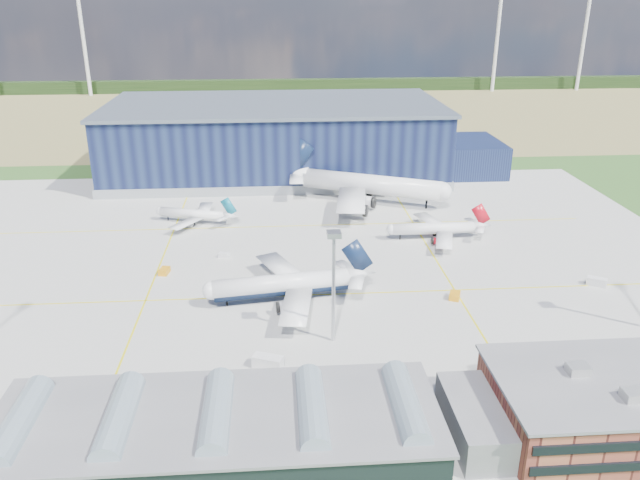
% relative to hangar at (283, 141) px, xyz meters
% --- Properties ---
extents(ground, '(600.00, 600.00, 0.00)m').
position_rel_hangar_xyz_m(ground, '(-2.81, -94.80, -11.62)').
color(ground, '#29531F').
rests_on(ground, ground).
extents(apron, '(220.00, 160.00, 0.08)m').
position_rel_hangar_xyz_m(apron, '(-2.81, -84.80, -11.59)').
color(apron, '#ADADA7').
rests_on(apron, ground).
extents(farmland, '(600.00, 220.00, 0.01)m').
position_rel_hangar_xyz_m(farmland, '(-2.81, 125.20, -11.62)').
color(farmland, '#91814E').
rests_on(farmland, ground).
extents(treeline, '(600.00, 8.00, 8.00)m').
position_rel_hangar_xyz_m(treeline, '(-2.81, 205.20, -7.62)').
color(treeline, black).
rests_on(treeline, ground).
extents(hangar, '(145.00, 62.00, 26.10)m').
position_rel_hangar_xyz_m(hangar, '(0.00, 0.00, 0.00)').
color(hangar, '#101635').
rests_on(hangar, ground).
extents(glass_concourse, '(78.00, 23.00, 8.60)m').
position_rel_hangar_xyz_m(glass_concourse, '(-9.26, -154.80, -7.93)').
color(glass_concourse, black).
rests_on(glass_concourse, ground).
extents(light_mast_center, '(2.60, 2.60, 23.00)m').
position_rel_hangar_xyz_m(light_mast_center, '(7.19, -124.80, 3.82)').
color(light_mast_center, '#AFB1B6').
rests_on(light_mast_center, ground).
extents(airliner_navy, '(44.16, 43.44, 12.75)m').
position_rel_hangar_xyz_m(airliner_navy, '(-2.45, -106.80, -5.24)').
color(airliner_navy, white).
rests_on(airliner_navy, ground).
extents(airliner_red, '(29.85, 29.21, 9.67)m').
position_rel_hangar_xyz_m(airliner_red, '(39.97, -72.80, -6.78)').
color(airliner_red, white).
rests_on(airliner_red, ground).
extents(airliner_widebody, '(76.19, 75.57, 18.87)m').
position_rel_hangar_xyz_m(airliner_widebody, '(27.59, -39.80, -2.18)').
color(airliner_widebody, white).
rests_on(airliner_widebody, ground).
extents(airliner_regional, '(32.46, 32.09, 8.49)m').
position_rel_hangar_xyz_m(airliner_regional, '(-27.88, -54.80, -7.37)').
color(airliner_regional, white).
rests_on(airliner_regional, ground).
extents(gse_tug_a, '(2.68, 3.74, 1.42)m').
position_rel_hangar_xyz_m(gse_tug_a, '(-30.82, -90.68, -10.90)').
color(gse_tug_a, orange).
rests_on(gse_tug_a, ground).
extents(gse_tug_b, '(3.31, 3.92, 1.44)m').
position_rel_hangar_xyz_m(gse_tug_b, '(35.98, -108.95, -10.90)').
color(gse_tug_b, orange).
rests_on(gse_tug_b, ground).
extents(gse_van_a, '(5.96, 4.22, 2.39)m').
position_rel_hangar_xyz_m(gse_van_a, '(-5.56, -133.40, -10.42)').
color(gse_van_a, silver).
rests_on(gse_van_a, ground).
extents(gse_van_b, '(4.75, 4.03, 2.00)m').
position_rel_hangar_xyz_m(gse_van_b, '(70.82, -104.90, -10.62)').
color(gse_van_b, silver).
rests_on(gse_van_b, ground).
extents(gse_tug_c, '(2.02, 3.20, 1.39)m').
position_rel_hangar_xyz_m(gse_tug_c, '(51.31, -32.80, -10.92)').
color(gse_tug_c, orange).
rests_on(gse_tug_c, ground).
extents(gse_cart_b, '(3.21, 2.56, 1.22)m').
position_rel_hangar_xyz_m(gse_cart_b, '(-16.96, -81.63, -11.01)').
color(gse_cart_b, silver).
rests_on(gse_cart_b, ground).
extents(car_a, '(4.14, 2.57, 1.31)m').
position_rel_hangar_xyz_m(car_a, '(-4.18, -142.80, -10.96)').
color(car_a, '#99999E').
rests_on(car_a, ground).
extents(car_b, '(4.04, 1.91, 1.28)m').
position_rel_hangar_xyz_m(car_b, '(27.06, -142.80, -10.98)').
color(car_b, '#99999E').
rests_on(car_b, ground).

